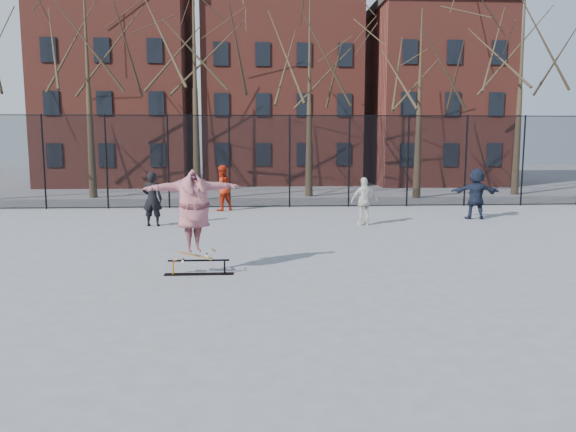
{
  "coord_description": "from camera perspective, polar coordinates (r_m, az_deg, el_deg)",
  "views": [
    {
      "loc": [
        -0.37,
        -11.31,
        3.01
      ],
      "look_at": [
        0.42,
        1.5,
        1.22
      ],
      "focal_mm": 35.0,
      "sensor_mm": 36.0,
      "label": 1
    }
  ],
  "objects": [
    {
      "name": "ground",
      "position": [
        11.71,
        -1.62,
        -6.95
      ],
      "size": [
        100.0,
        100.0,
        0.0
      ],
      "primitive_type": "plane",
      "color": "slate"
    },
    {
      "name": "tree_row",
      "position": [
        28.79,
        -3.4,
        16.62
      ],
      "size": [
        33.66,
        7.46,
        10.67
      ],
      "color": "black",
      "rests_on": "ground"
    },
    {
      "name": "fence",
      "position": [
        24.33,
        -2.71,
        5.69
      ],
      "size": [
        34.03,
        0.07,
        4.0
      ],
      "color": "black",
      "rests_on": "ground"
    },
    {
      "name": "bystander_navy",
      "position": [
        22.02,
        18.54,
        2.18
      ],
      "size": [
        1.83,
        0.83,
        1.91
      ],
      "primitive_type": "imported",
      "rotation": [
        0.0,
        0.0,
        2.99
      ],
      "color": "#191F32",
      "rests_on": "ground"
    },
    {
      "name": "skater",
      "position": [
        12.45,
        -9.54,
        0.16
      ],
      "size": [
        2.31,
        1.37,
        1.82
      ],
      "primitive_type": "imported",
      "rotation": [
        0.0,
        0.0,
        0.37
      ],
      "color": "#433688",
      "rests_on": "skateboard"
    },
    {
      "name": "bystander_white",
      "position": [
        19.56,
        7.76,
        1.49
      ],
      "size": [
        1.02,
        0.53,
        1.67
      ],
      "primitive_type": "imported",
      "rotation": [
        0.0,
        0.0,
        3.27
      ],
      "color": "beige",
      "rests_on": "ground"
    },
    {
      "name": "skateboard",
      "position": [
        12.61,
        -9.44,
        -4.17
      ],
      "size": [
        0.83,
        0.2,
        0.1
      ],
      "primitive_type": null,
      "color": "olive",
      "rests_on": "skate_rail"
    },
    {
      "name": "bystander_red",
      "position": [
        23.44,
        -6.77,
        2.84
      ],
      "size": [
        1.16,
        1.09,
        1.89
      ],
      "primitive_type": "imported",
      "rotation": [
        0.0,
        0.0,
        3.69
      ],
      "color": "red",
      "rests_on": "ground"
    },
    {
      "name": "bystander_black",
      "position": [
        19.74,
        -13.63,
        1.69
      ],
      "size": [
        0.73,
        0.52,
        1.87
      ],
      "primitive_type": "imported",
      "rotation": [
        0.0,
        0.0,
        3.03
      ],
      "color": "black",
      "rests_on": "ground"
    },
    {
      "name": "rowhouses",
      "position": [
        37.45,
        -1.9,
        12.62
      ],
      "size": [
        29.0,
        7.0,
        13.0
      ],
      "color": "maroon",
      "rests_on": "ground"
    },
    {
      "name": "skate_rail",
      "position": [
        12.66,
        -9.04,
        -5.29
      ],
      "size": [
        1.53,
        0.23,
        0.34
      ],
      "color": "black",
      "rests_on": "ground"
    }
  ]
}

